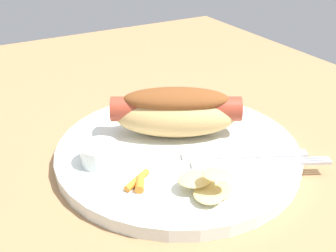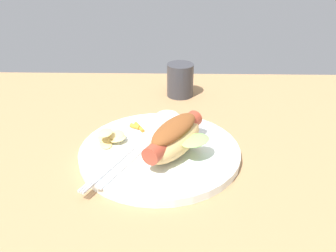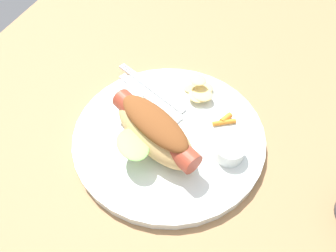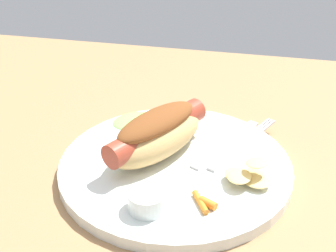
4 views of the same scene
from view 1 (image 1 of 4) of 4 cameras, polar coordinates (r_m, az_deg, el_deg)
The scene contains 8 objects.
ground_plane at distance 52.99cm, azimuth 1.34°, elevation -5.05°, with size 120.00×90.00×1.80cm, color #9E754C.
plate at distance 52.09cm, azimuth 1.14°, elevation -3.47°, with size 30.66×30.66×1.60cm, color white.
hot_dog at distance 52.74cm, azimuth 1.11°, elevation 2.13°, with size 14.14×17.02×6.39cm.
sauce_ramekin at distance 48.45cm, azimuth -9.52°, elevation -3.86°, with size 4.50×4.50×2.35cm, color white.
fork at distance 49.15cm, azimuth 12.55°, elevation -5.03°, with size 8.37×15.39×0.40cm.
knife at distance 50.30cm, azimuth 10.66°, elevation -3.99°, with size 15.26×1.40×0.36cm, color silver.
chips_pile at distance 43.31cm, azimuth 5.48°, elevation -8.10°, with size 6.98×6.18×3.04cm.
carrot_garnish at distance 44.63cm, azimuth -4.18°, elevation -7.82°, with size 3.35×3.74×0.97cm.
Camera 1 is at (37.76, -22.71, 28.54)cm, focal length 43.56 mm.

